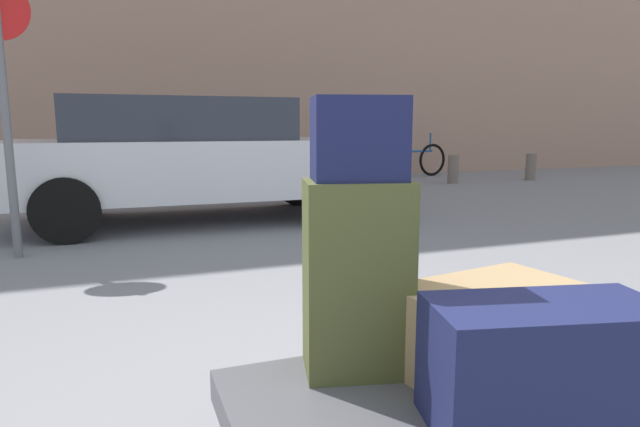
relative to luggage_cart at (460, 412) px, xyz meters
name	(u,v)px	position (x,y,z in m)	size (l,w,h in m)	color
luggage_cart	(460,412)	(0.00, 0.00, 0.00)	(1.36, 0.79, 0.34)	#4C4C51
suitcase_olive_front_left	(357,277)	(-0.24, 0.24, 0.38)	(0.33, 0.22, 0.61)	#4C5128
suitcase_tan_center	(489,328)	(0.16, 0.09, 0.21)	(0.59, 0.36, 0.28)	#9E7F56
duffel_bag_navy_stacked_top	(544,365)	(0.09, -0.23, 0.24)	(0.60, 0.29, 0.33)	#191E47
duffel_bag_navy_topmost_pile	(358,139)	(-0.24, 0.24, 0.81)	(0.28, 0.19, 0.25)	#191E47
parked_car	(197,157)	(-0.05, 5.19, 0.49)	(4.33, 1.98, 1.42)	silver
bicycle_leaning	(414,160)	(5.19, 9.16, 0.10)	(1.75, 0.29, 0.96)	black
bollard_kerb_near	(323,174)	(2.48, 7.67, 0.00)	(0.21, 0.21, 0.55)	#72665B
bollard_kerb_mid	(391,171)	(3.83, 7.67, 0.00)	(0.21, 0.21, 0.55)	#72665B
bollard_kerb_far	(453,169)	(5.21, 7.67, 0.00)	(0.21, 0.21, 0.55)	#72665B
bollard_corner	(531,167)	(7.10, 7.67, 0.00)	(0.21, 0.21, 0.55)	#72665B
no_parking_sign	(3,88)	(-1.77, 3.87, 1.15)	(0.50, 0.09, 2.30)	slate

